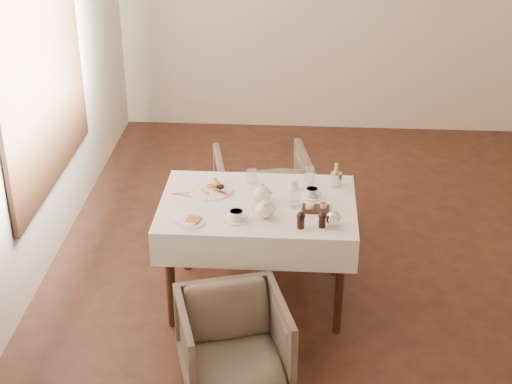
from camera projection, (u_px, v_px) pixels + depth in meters
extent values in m
plane|color=black|center=(352.00, 255.00, 5.96)|extent=(5.00, 5.00, 0.00)
plane|color=beige|center=(400.00, 282.00, 3.08)|extent=(4.50, 0.00, 4.50)
plane|color=beige|center=(37.00, 66.00, 5.42)|extent=(0.00, 5.00, 5.00)
cube|color=black|center=(39.00, 45.00, 5.35)|extent=(0.03, 1.75, 2.05)
cube|color=black|center=(258.00, 207.00, 5.13)|extent=(1.20, 0.80, 0.04)
cube|color=white|center=(258.00, 218.00, 5.17)|extent=(1.28, 0.88, 0.23)
cylinder|color=black|center=(186.00, 227.00, 5.63)|extent=(0.06, 0.06, 0.70)
cylinder|color=black|center=(336.00, 232.00, 5.57)|extent=(0.06, 0.06, 0.70)
cylinder|color=black|center=(171.00, 281.00, 5.03)|extent=(0.06, 0.06, 0.70)
cylinder|color=black|center=(339.00, 287.00, 4.97)|extent=(0.06, 0.06, 0.70)
imported|color=brown|center=(234.00, 343.00, 4.57)|extent=(0.77, 0.78, 0.57)
imported|color=brown|center=(263.00, 194.00, 6.12)|extent=(0.84, 0.86, 0.67)
cylinder|color=white|center=(211.00, 190.00, 5.25)|extent=(0.28, 0.28, 0.01)
ellipsoid|color=#D65826|center=(211.00, 185.00, 5.29)|extent=(0.07, 0.06, 0.02)
cylinder|color=brown|center=(217.00, 183.00, 5.32)|extent=(0.07, 0.10, 0.03)
cylinder|color=black|center=(220.00, 187.00, 5.28)|extent=(0.05, 0.05, 0.02)
cube|color=#9E3C24|center=(222.00, 193.00, 5.20)|extent=(0.10, 0.08, 0.01)
ellipsoid|color=#264C19|center=(217.00, 190.00, 5.24)|extent=(0.06, 0.05, 0.02)
cylinder|color=white|center=(192.00, 222.00, 4.88)|extent=(0.17, 0.17, 0.01)
cube|color=brown|center=(193.00, 220.00, 4.88)|extent=(0.10, 0.10, 0.01)
cube|color=white|center=(187.00, 223.00, 4.86)|extent=(0.14, 0.13, 0.01)
cylinder|color=white|center=(293.00, 185.00, 5.26)|extent=(0.07, 0.07, 0.07)
cylinder|color=white|center=(236.00, 220.00, 4.90)|extent=(0.14, 0.14, 0.01)
cylinder|color=white|center=(236.00, 215.00, 4.89)|extent=(0.11, 0.11, 0.06)
cylinder|color=#AA744D|center=(236.00, 211.00, 4.87)|extent=(0.08, 0.08, 0.00)
cylinder|color=white|center=(312.00, 197.00, 5.18)|extent=(0.13, 0.13, 0.01)
cylinder|color=white|center=(312.00, 192.00, 5.16)|extent=(0.11, 0.11, 0.06)
cylinder|color=#AA744D|center=(312.00, 189.00, 5.15)|extent=(0.08, 0.08, 0.00)
cylinder|color=silver|center=(252.00, 176.00, 5.35)|extent=(0.07, 0.07, 0.10)
cylinder|color=silver|center=(295.00, 200.00, 5.04)|extent=(0.09, 0.09, 0.10)
cylinder|color=silver|center=(309.00, 175.00, 5.35)|extent=(0.08, 0.08, 0.10)
cube|color=black|center=(316.00, 209.00, 5.02)|extent=(0.18, 0.12, 0.02)
cylinder|color=white|center=(310.00, 206.00, 5.01)|extent=(0.05, 0.05, 0.03)
cylinder|color=maroon|center=(323.00, 205.00, 5.02)|extent=(0.04, 0.04, 0.03)
cylinder|color=silver|center=(336.00, 179.00, 5.31)|extent=(0.08, 0.08, 0.09)
cube|color=silver|center=(188.00, 193.00, 5.23)|extent=(0.20, 0.05, 0.00)
cube|color=silver|center=(186.00, 196.00, 5.19)|extent=(0.20, 0.06, 0.00)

